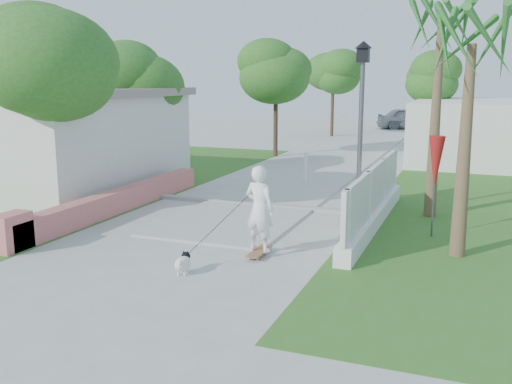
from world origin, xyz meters
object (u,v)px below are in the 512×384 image
at_px(dog, 183,263).
at_px(parked_car, 410,119).
at_px(patio_umbrella, 436,164).
at_px(street_lamp, 361,124).
at_px(skateboarder, 234,219).
at_px(bollard, 306,166).

xyz_separation_m(dog, parked_car, (0.49, 32.13, 0.55)).
height_order(patio_umbrella, parked_car, patio_umbrella).
bearing_deg(dog, patio_umbrella, 34.24).
relative_size(dog, parked_car, 0.13).
bearing_deg(parked_car, street_lamp, 167.19).
relative_size(skateboarder, dog, 3.30).
relative_size(patio_umbrella, parked_car, 0.51).
height_order(street_lamp, skateboarder, street_lamp).
bearing_deg(dog, skateboarder, 51.31).
distance_m(street_lamp, bollard, 5.56).
distance_m(bollard, parked_car, 22.38).
xyz_separation_m(street_lamp, parked_car, (-1.70, 26.86, -1.66)).
distance_m(patio_umbrella, dog, 6.09).
relative_size(bollard, dog, 1.93).
bearing_deg(skateboarder, dog, 75.59).
bearing_deg(patio_umbrella, skateboarder, -138.08).
distance_m(bollard, patio_umbrella, 7.25).
distance_m(street_lamp, parked_car, 26.97).
bearing_deg(bollard, street_lamp, -59.04).
distance_m(patio_umbrella, skateboarder, 4.83).
bearing_deg(skateboarder, street_lamp, -99.15).
bearing_deg(dog, parked_car, 77.12).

